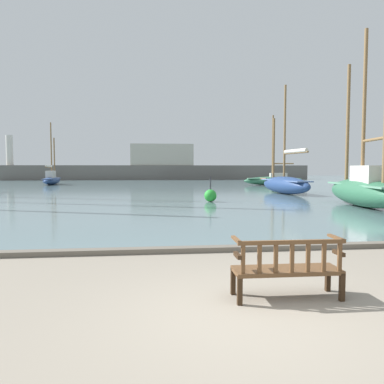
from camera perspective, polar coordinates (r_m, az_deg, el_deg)
name	(u,v)px	position (r m, az deg, el deg)	size (l,w,h in m)	color
ground_plane	(251,317)	(5.24, 8.96, -18.25)	(160.00, 160.00, 0.00)	gray
harbor_water	(160,183)	(48.74, -4.96, 1.44)	(100.00, 80.00, 0.08)	slate
quay_edge_kerb	(206,249)	(8.84, 2.22, -8.69)	(40.00, 0.30, 0.12)	#675F54
park_bench	(287,268)	(5.87, 14.31, -11.09)	(1.61, 0.54, 0.92)	#322113
sailboat_mid_starboard	(364,188)	(19.95, 24.73, 0.52)	(2.69, 7.35, 8.53)	#2D6647
sailboat_mid_port	(52,179)	(44.81, -20.62, 1.89)	(1.60, 5.50, 6.94)	navy
sailboat_nearest_starboard	(274,180)	(41.19, 12.40, 1.83)	(6.57, 2.68, 7.48)	#2D6647
sailboat_distant_harbor	(285,183)	(28.04, 13.99, 1.28)	(2.24, 7.92, 7.84)	navy
channel_buoy	(210,196)	(20.67, 2.82, -0.54)	(0.69, 0.69, 1.39)	green
far_breakwater	(157,169)	(59.73, -5.41, 3.51)	(48.67, 2.40, 6.90)	#66605B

